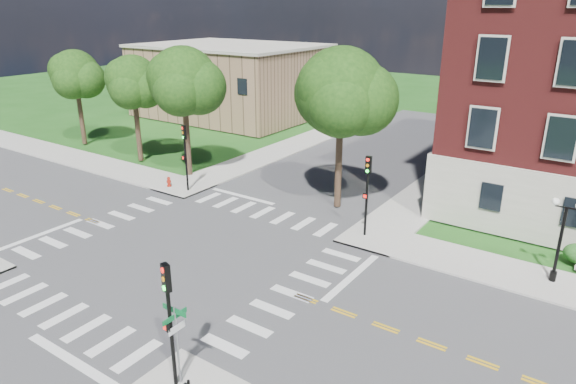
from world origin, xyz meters
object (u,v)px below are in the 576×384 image
Objects in this scene: traffic_signal_se at (169,310)px; fire_hydrant at (169,182)px; traffic_signal_nw at (185,149)px; traffic_signal_ne at (367,186)px; street_sign_pole at (176,331)px; twin_lamp_west at (561,236)px.

traffic_signal_se reaches higher than fire_hydrant.
traffic_signal_se and traffic_signal_nw have the same top height.
traffic_signal_ne is (-0.10, 15.17, 0.00)m from traffic_signal_se.
traffic_signal_nw is 1.55× the size of street_sign_pole.
street_sign_pole is at bearing 61.25° from traffic_signal_se.
twin_lamp_west is (9.88, 15.63, -0.66)m from traffic_signal_se.
traffic_signal_ne is at bearing 1.38° from traffic_signal_nw.
traffic_signal_nw reaches higher than street_sign_pole.
traffic_signal_ne is at bearing 90.72° from street_sign_pole.
fire_hydrant is (-15.83, -0.53, -2.72)m from traffic_signal_ne.
twin_lamp_west is at bearing 2.65° from traffic_signal_ne.
twin_lamp_west is at bearing 57.71° from traffic_signal_se.
twin_lamp_west is (24.05, 0.80, -0.66)m from traffic_signal_nw.
traffic_signal_se is 0.90m from street_sign_pole.
twin_lamp_west reaches higher than street_sign_pole.
traffic_signal_se is 1.13× the size of twin_lamp_west.
street_sign_pole is at bearing -42.11° from fire_hydrant.
traffic_signal_ne is 14.08m from traffic_signal_nw.
fire_hydrant is at bearing -177.80° from twin_lamp_west.
traffic_signal_ne reaches higher than fire_hydrant.
twin_lamp_west is at bearing 1.91° from traffic_signal_nw.
fire_hydrant is at bearing 137.89° from street_sign_pole.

